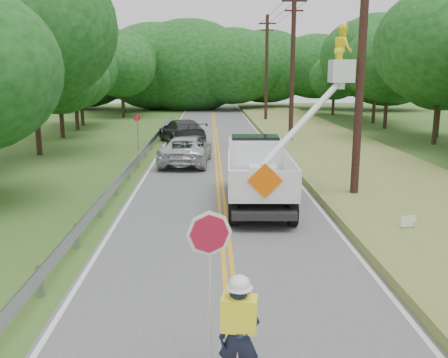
{
  "coord_description": "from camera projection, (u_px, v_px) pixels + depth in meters",
  "views": [
    {
      "loc": [
        -0.44,
        -9.04,
        4.74
      ],
      "look_at": [
        0.0,
        6.0,
        1.5
      ],
      "focal_mm": 39.8,
      "sensor_mm": 36.0,
      "label": 1
    }
  ],
  "objects": [
    {
      "name": "treeline_horizon",
      "position": [
        203.0,
        66.0,
        63.62
      ],
      "size": [
        55.69,
        14.17,
        11.87
      ],
      "color": "#0E3F0F",
      "rests_on": "ground"
    },
    {
      "name": "ground",
      "position": [
        233.0,
        316.0,
        9.85
      ],
      "size": [
        140.0,
        140.0,
        0.0
      ],
      "primitive_type": "plane",
      "color": "#386128",
      "rests_on": "ground"
    },
    {
      "name": "guardrail",
      "position": [
        136.0,
        160.0,
        24.18
      ],
      "size": [
        0.18,
        48.0,
        0.77
      ],
      "color": "#919498",
      "rests_on": "ground"
    },
    {
      "name": "suv_silver",
      "position": [
        186.0,
        150.0,
        26.04
      ],
      "size": [
        2.81,
        5.45,
        1.47
      ],
      "primitive_type": "imported",
      "rotation": [
        0.0,
        0.0,
        3.07
      ],
      "color": "silver",
      "rests_on": "road"
    },
    {
      "name": "utility_poles",
      "position": [
        315.0,
        62.0,
        25.51
      ],
      "size": [
        1.6,
        43.3,
        10.0
      ],
      "color": "black",
      "rests_on": "ground"
    },
    {
      "name": "stop_sign_permanent",
      "position": [
        138.0,
        126.0,
        30.83
      ],
      "size": [
        0.38,
        0.32,
        2.23
      ],
      "color": "#919498",
      "rests_on": "ground"
    },
    {
      "name": "flagger",
      "position": [
        238.0,
        329.0,
        7.37
      ],
      "size": [
        1.11,
        0.51,
        2.78
      ],
      "color": "#191E33",
      "rests_on": "road"
    },
    {
      "name": "suv_darkgrey",
      "position": [
        182.0,
        131.0,
        33.83
      ],
      "size": [
        3.9,
        5.97,
        1.61
      ],
      "primitive_type": "imported",
      "rotation": [
        0.0,
        0.0,
        3.47
      ],
      "color": "#333339",
      "rests_on": "road"
    },
    {
      "name": "yard_sign",
      "position": [
        408.0,
        222.0,
        14.41
      ],
      "size": [
        0.46,
        0.1,
        0.67
      ],
      "color": "white",
      "rests_on": "ground"
    },
    {
      "name": "treeline_left",
      "position": [
        65.0,
        59.0,
        35.01
      ],
      "size": [
        9.89,
        55.07,
        11.5
      ],
      "color": "#332319",
      "rests_on": "ground"
    },
    {
      "name": "road",
      "position": [
        219.0,
        174.0,
        23.53
      ],
      "size": [
        7.2,
        96.0,
        0.03
      ],
      "color": "#555558",
      "rests_on": "ground"
    },
    {
      "name": "tall_grass_verge",
      "position": [
        367.0,
        171.0,
        23.7
      ],
      "size": [
        7.0,
        96.0,
        0.3
      ],
      "primitive_type": "cube",
      "color": "olive",
      "rests_on": "ground"
    },
    {
      "name": "bucket_truck",
      "position": [
        264.0,
        162.0,
        18.54
      ],
      "size": [
        4.6,
        6.49,
        6.36
      ],
      "color": "black",
      "rests_on": "road"
    }
  ]
}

